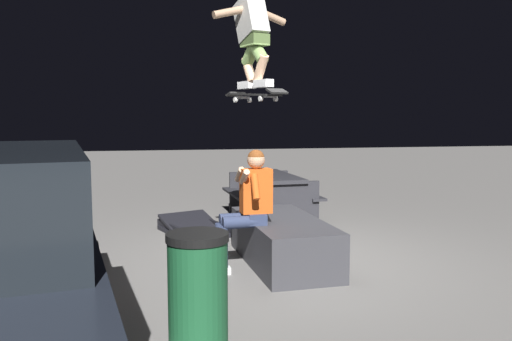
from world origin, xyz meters
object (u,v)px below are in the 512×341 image
(person_sitting_on_ledge, at_px, (247,203))
(picnic_table_back, at_px, (271,189))
(kicker_ramp, at_px, (195,230))
(skater_airborne, at_px, (252,31))
(trash_bin, at_px, (198,291))
(skateboard, at_px, (255,95))
(ledge_box_main, at_px, (283,241))

(person_sitting_on_ledge, distance_m, picnic_table_back, 2.99)
(kicker_ramp, bearing_deg, person_sitting_on_ledge, -167.35)
(skater_airborne, bearing_deg, trash_bin, 157.76)
(kicker_ramp, height_order, picnic_table_back, picnic_table_back)
(person_sitting_on_ledge, height_order, skateboard, skateboard)
(skateboard, distance_m, trash_bin, 2.47)
(skateboard, xyz_separation_m, trash_bin, (-1.79, 0.77, -1.52))
(trash_bin, bearing_deg, skater_airborne, -22.24)
(skater_airborne, xyz_separation_m, picnic_table_back, (2.89, -0.86, -2.16))
(ledge_box_main, height_order, person_sitting_on_ledge, person_sitting_on_ledge)
(skater_airborne, xyz_separation_m, trash_bin, (-1.84, 0.75, -2.21))
(skater_airborne, bearing_deg, person_sitting_on_ledge, 41.96)
(ledge_box_main, xyz_separation_m, skateboard, (-0.29, 0.39, 1.70))
(skateboard, bearing_deg, trash_bin, 156.66)
(ledge_box_main, relative_size, trash_bin, 2.13)
(person_sitting_on_ledge, relative_size, picnic_table_back, 0.76)
(skater_airborne, height_order, trash_bin, skater_airborne)
(ledge_box_main, bearing_deg, trash_bin, 150.71)
(ledge_box_main, xyz_separation_m, trash_bin, (-2.08, 1.17, 0.18))
(person_sitting_on_ledge, bearing_deg, picnic_table_back, -17.84)
(skateboard, bearing_deg, ledge_box_main, -53.61)
(skater_airborne, bearing_deg, picnic_table_back, -16.50)
(ledge_box_main, height_order, trash_bin, trash_bin)
(person_sitting_on_ledge, xyz_separation_m, trash_bin, (-1.90, 0.70, -0.32))
(kicker_ramp, xyz_separation_m, trash_bin, (-3.86, 0.26, 0.39))
(ledge_box_main, height_order, kicker_ramp, ledge_box_main)
(trash_bin, bearing_deg, person_sitting_on_ledge, -20.16)
(skateboard, bearing_deg, kicker_ramp, 13.89)
(kicker_ramp, height_order, trash_bin, trash_bin)
(ledge_box_main, bearing_deg, kicker_ramp, 26.98)
(kicker_ramp, relative_size, trash_bin, 1.45)
(person_sitting_on_ledge, xyz_separation_m, kicker_ramp, (1.96, 0.44, -0.72))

